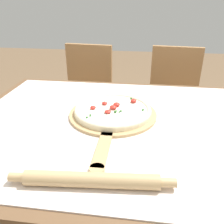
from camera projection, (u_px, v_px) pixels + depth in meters
The scene contains 7 objects.
dining_table at pixel (118, 142), 1.06m from camera, with size 1.36×1.04×0.75m.
towel_cloth at pixel (119, 123), 1.02m from camera, with size 1.28×0.96×0.00m.
pizza_peel at pixel (112, 116), 1.05m from camera, with size 0.39×0.61×0.01m.
pizza at pixel (113, 110), 1.06m from camera, with size 0.35×0.35×0.04m.
rolling_pin at pixel (91, 180), 0.67m from camera, with size 0.47×0.07×0.04m.
chair_left at pixel (87, 93), 1.95m from camera, with size 0.44×0.44×0.89m.
chair_right at pixel (173, 97), 1.87m from camera, with size 0.43×0.43×0.89m.
Camera 1 is at (0.09, -0.89, 1.24)m, focal length 38.00 mm.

